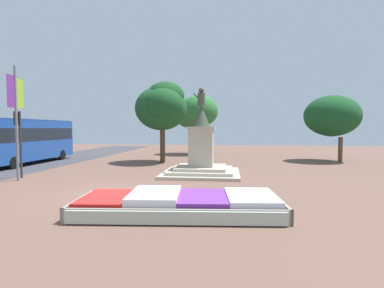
# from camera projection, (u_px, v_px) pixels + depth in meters

# --- Properties ---
(ground_plane) EXTENTS (79.61, 79.61, 0.00)m
(ground_plane) POSITION_uv_depth(u_px,v_px,m) (120.00, 194.00, 13.21)
(ground_plane) COLOR brown
(flower_planter) EXTENTS (7.27, 3.49, 0.72)m
(flower_planter) POSITION_uv_depth(u_px,v_px,m) (180.00, 204.00, 10.30)
(flower_planter) COLOR #38281C
(flower_planter) RESTS_ON ground_plane
(statue_monument) EXTENTS (4.76, 4.76, 5.46)m
(statue_monument) POSITION_uv_depth(u_px,v_px,m) (201.00, 156.00, 18.87)
(statue_monument) COLOR #B3A995
(statue_monument) RESTS_ON ground_plane
(traffic_light_mid_block) EXTENTS (0.42, 0.30, 3.91)m
(traffic_light_mid_block) POSITION_uv_depth(u_px,v_px,m) (19.00, 132.00, 17.52)
(traffic_light_mid_block) COLOR #2D2D33
(traffic_light_mid_block) RESTS_ON ground_plane
(banner_pole) EXTENTS (0.18, 1.23, 6.36)m
(banner_pole) POSITION_uv_depth(u_px,v_px,m) (16.00, 117.00, 16.53)
(banner_pole) COLOR slate
(banner_pole) RESTS_ON ground_plane
(city_bus) EXTENTS (2.74, 10.80, 3.64)m
(city_bus) POSITION_uv_depth(u_px,v_px,m) (24.00, 139.00, 24.35)
(city_bus) COLOR #1E4799
(city_bus) RESTS_ON ground_plane
(park_tree_far_left) EXTENTS (4.45, 4.93, 6.85)m
(park_tree_far_left) POSITION_uv_depth(u_px,v_px,m) (162.00, 106.00, 25.26)
(park_tree_far_left) COLOR #4C3823
(park_tree_far_left) RESTS_ON ground_plane
(park_tree_behind_statue) EXTENTS (5.03, 5.00, 6.63)m
(park_tree_behind_statue) POSITION_uv_depth(u_px,v_px,m) (196.00, 112.00, 33.64)
(park_tree_behind_statue) COLOR #4C3823
(park_tree_behind_statue) RESTS_ON ground_plane
(park_tree_far_right) EXTENTS (4.77, 4.79, 5.83)m
(park_tree_far_right) POSITION_uv_depth(u_px,v_px,m) (332.00, 116.00, 26.47)
(park_tree_far_right) COLOR brown
(park_tree_far_right) RESTS_ON ground_plane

